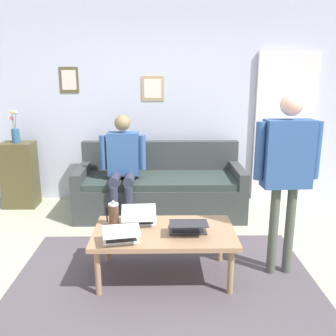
{
  "coord_description": "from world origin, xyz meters",
  "views": [
    {
      "loc": [
        0.09,
        2.93,
        1.75
      ],
      "look_at": [
        0.03,
        -0.78,
        0.8
      ],
      "focal_mm": 39.34,
      "sensor_mm": 36.0,
      "label": 1
    }
  ],
  "objects_px": {
    "person_seated": "(123,162)",
    "laptop_left": "(121,236)",
    "interior_door": "(284,128)",
    "laptop_right": "(139,218)",
    "laptop_center": "(188,228)",
    "couch": "(160,189)",
    "coffee_table": "(164,235)",
    "side_shelf": "(20,175)",
    "person_standing": "(287,162)",
    "french_press": "(114,215)",
    "flower_vase": "(15,133)"
  },
  "relations": [
    {
      "from": "laptop_right",
      "to": "person_seated",
      "type": "relative_size",
      "value": 0.25
    },
    {
      "from": "laptop_right",
      "to": "person_standing",
      "type": "distance_m",
      "value": 1.38
    },
    {
      "from": "laptop_left",
      "to": "laptop_center",
      "type": "xyz_separation_m",
      "value": [
        -0.55,
        -0.16,
        -0.0
      ]
    },
    {
      "from": "couch",
      "to": "coffee_table",
      "type": "bearing_deg",
      "value": 91.52
    },
    {
      "from": "side_shelf",
      "to": "french_press",
      "type": "bearing_deg",
      "value": 130.49
    },
    {
      "from": "laptop_center",
      "to": "laptop_right",
      "type": "xyz_separation_m",
      "value": [
        0.43,
        -0.21,
        0.0
      ]
    },
    {
      "from": "flower_vase",
      "to": "french_press",
      "type": "bearing_deg",
      "value": 130.48
    },
    {
      "from": "interior_door",
      "to": "side_shelf",
      "type": "relative_size",
      "value": 2.34
    },
    {
      "from": "interior_door",
      "to": "coffee_table",
      "type": "distance_m",
      "value": 2.76
    },
    {
      "from": "side_shelf",
      "to": "coffee_table",
      "type": "bearing_deg",
      "value": 136.27
    },
    {
      "from": "interior_door",
      "to": "person_standing",
      "type": "xyz_separation_m",
      "value": [
        0.64,
        2.04,
        0.0
      ]
    },
    {
      "from": "side_shelf",
      "to": "person_standing",
      "type": "bearing_deg",
      "value": 148.97
    },
    {
      "from": "couch",
      "to": "person_standing",
      "type": "relative_size",
      "value": 1.3
    },
    {
      "from": "interior_door",
      "to": "french_press",
      "type": "distance_m",
      "value": 2.95
    },
    {
      "from": "coffee_table",
      "to": "person_standing",
      "type": "distance_m",
      "value": 1.22
    },
    {
      "from": "coffee_table",
      "to": "side_shelf",
      "type": "height_order",
      "value": "side_shelf"
    },
    {
      "from": "couch",
      "to": "interior_door",
      "type": "bearing_deg",
      "value": -163.21
    },
    {
      "from": "coffee_table",
      "to": "person_standing",
      "type": "height_order",
      "value": "person_standing"
    },
    {
      "from": "flower_vase",
      "to": "laptop_left",
      "type": "bearing_deg",
      "value": 127.67
    },
    {
      "from": "laptop_left",
      "to": "flower_vase",
      "type": "xyz_separation_m",
      "value": [
        1.58,
        -2.05,
        0.52
      ]
    },
    {
      "from": "laptop_left",
      "to": "person_seated",
      "type": "height_order",
      "value": "person_seated"
    },
    {
      "from": "french_press",
      "to": "flower_vase",
      "type": "bearing_deg",
      "value": -49.52
    },
    {
      "from": "couch",
      "to": "flower_vase",
      "type": "distance_m",
      "value": 2.03
    },
    {
      "from": "person_seated",
      "to": "laptop_left",
      "type": "bearing_deg",
      "value": 95.14
    },
    {
      "from": "couch",
      "to": "coffee_table",
      "type": "height_order",
      "value": "couch"
    },
    {
      "from": "laptop_left",
      "to": "french_press",
      "type": "distance_m",
      "value": 0.33
    },
    {
      "from": "laptop_left",
      "to": "couch",
      "type": "bearing_deg",
      "value": -99.73
    },
    {
      "from": "laptop_right",
      "to": "flower_vase",
      "type": "height_order",
      "value": "flower_vase"
    },
    {
      "from": "laptop_center",
      "to": "person_seated",
      "type": "relative_size",
      "value": 0.25
    },
    {
      "from": "coffee_table",
      "to": "laptop_right",
      "type": "height_order",
      "value": "laptop_right"
    },
    {
      "from": "coffee_table",
      "to": "laptop_right",
      "type": "relative_size",
      "value": 3.78
    },
    {
      "from": "laptop_left",
      "to": "side_shelf",
      "type": "bearing_deg",
      "value": -52.32
    },
    {
      "from": "laptop_center",
      "to": "side_shelf",
      "type": "distance_m",
      "value": 2.84
    },
    {
      "from": "coffee_table",
      "to": "person_seated",
      "type": "distance_m",
      "value": 1.48
    },
    {
      "from": "laptop_center",
      "to": "couch",
      "type": "bearing_deg",
      "value": -81.47
    },
    {
      "from": "laptop_center",
      "to": "side_shelf",
      "type": "bearing_deg",
      "value": -41.51
    },
    {
      "from": "interior_door",
      "to": "person_seated",
      "type": "height_order",
      "value": "interior_door"
    },
    {
      "from": "laptop_center",
      "to": "french_press",
      "type": "bearing_deg",
      "value": -12.93
    },
    {
      "from": "laptop_left",
      "to": "laptop_center",
      "type": "bearing_deg",
      "value": -163.61
    },
    {
      "from": "person_seated",
      "to": "person_standing",
      "type": "bearing_deg",
      "value": 139.65
    },
    {
      "from": "flower_vase",
      "to": "person_standing",
      "type": "height_order",
      "value": "person_standing"
    },
    {
      "from": "laptop_right",
      "to": "person_seated",
      "type": "xyz_separation_m",
      "value": [
        0.26,
        -1.19,
        0.24
      ]
    },
    {
      "from": "side_shelf",
      "to": "couch",
      "type": "bearing_deg",
      "value": 172.1
    },
    {
      "from": "coffee_table",
      "to": "laptop_center",
      "type": "distance_m",
      "value": 0.22
    },
    {
      "from": "person_standing",
      "to": "person_seated",
      "type": "bearing_deg",
      "value": -40.35
    },
    {
      "from": "side_shelf",
      "to": "person_seated",
      "type": "distance_m",
      "value": 1.55
    },
    {
      "from": "interior_door",
      "to": "couch",
      "type": "xyz_separation_m",
      "value": [
        1.72,
        0.52,
        -0.72
      ]
    },
    {
      "from": "french_press",
      "to": "laptop_center",
      "type": "bearing_deg",
      "value": 167.07
    },
    {
      "from": "interior_door",
      "to": "french_press",
      "type": "height_order",
      "value": "interior_door"
    },
    {
      "from": "interior_door",
      "to": "person_standing",
      "type": "distance_m",
      "value": 2.14
    }
  ]
}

